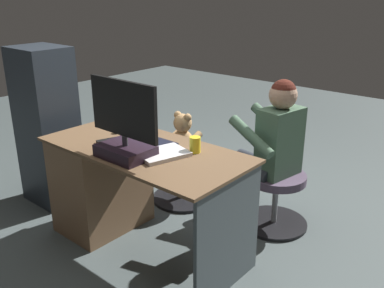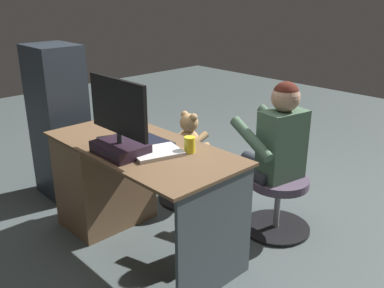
% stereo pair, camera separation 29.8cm
% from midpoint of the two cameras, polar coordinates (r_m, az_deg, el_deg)
% --- Properties ---
extents(ground_plane, '(10.00, 10.00, 0.00)m').
position_cam_midpoint_polar(ground_plane, '(3.35, 1.93, -10.62)').
color(ground_plane, '#4A5555').
extents(desk, '(1.42, 0.68, 0.75)m').
position_cam_midpoint_polar(desk, '(3.19, -8.13, -4.50)').
color(desk, brown).
rests_on(desk, ground_plane).
extents(monitor, '(0.54, 0.24, 0.48)m').
position_cam_midpoint_polar(monitor, '(2.59, -6.53, 1.87)').
color(monitor, black).
rests_on(monitor, desk).
extents(keyboard, '(0.42, 0.14, 0.02)m').
position_cam_midpoint_polar(keyboard, '(2.87, -3.08, 0.66)').
color(keyboard, black).
rests_on(keyboard, desk).
extents(computer_mouse, '(0.06, 0.10, 0.04)m').
position_cam_midpoint_polar(computer_mouse, '(3.09, -6.68, 2.16)').
color(computer_mouse, '#212F22').
rests_on(computer_mouse, desk).
extents(cup, '(0.07, 0.07, 0.10)m').
position_cam_midpoint_polar(cup, '(2.64, 2.91, -0.15)').
color(cup, yellow).
rests_on(cup, desk).
extents(tv_remote, '(0.09, 0.16, 0.02)m').
position_cam_midpoint_polar(tv_remote, '(2.92, -8.39, 0.82)').
color(tv_remote, black).
rests_on(tv_remote, desk).
extents(notebook_binder, '(0.29, 0.35, 0.02)m').
position_cam_midpoint_polar(notebook_binder, '(2.62, -1.56, -1.22)').
color(notebook_binder, silver).
rests_on(notebook_binder, desk).
extents(office_chair_teddy, '(0.53, 0.53, 0.43)m').
position_cam_midpoint_polar(office_chair_teddy, '(3.59, 2.00, -3.86)').
color(office_chair_teddy, black).
rests_on(office_chair_teddy, ground_plane).
extents(teddy_bear, '(0.25, 0.25, 0.35)m').
position_cam_midpoint_polar(teddy_bear, '(3.48, 2.21, 1.18)').
color(teddy_bear, tan).
rests_on(teddy_bear, office_chair_teddy).
extents(visitor_chair, '(0.51, 0.51, 0.43)m').
position_cam_midpoint_polar(visitor_chair, '(3.25, 14.06, -7.21)').
color(visitor_chair, black).
rests_on(visitor_chair, ground_plane).
extents(person, '(0.57, 0.53, 1.13)m').
position_cam_midpoint_polar(person, '(3.11, 13.31, -0.10)').
color(person, '#4B6A51').
rests_on(person, ground_plane).
extents(equipment_rack, '(0.44, 0.36, 1.30)m').
position_cam_midpoint_polar(equipment_rack, '(3.71, -15.26, 2.76)').
color(equipment_rack, '#272E37').
rests_on(equipment_rack, ground_plane).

